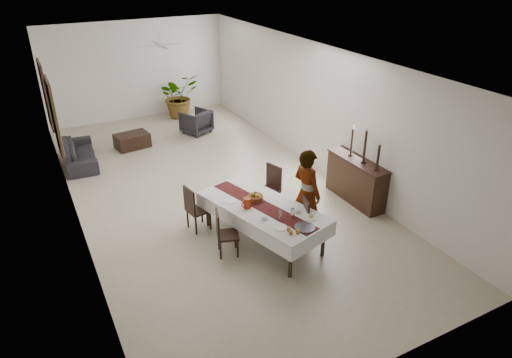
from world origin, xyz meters
The scene contains 87 objects.
floor centered at (0.00, 0.00, 0.00)m, with size 6.00×12.00×0.00m, color #B8AC92.
ceiling centered at (0.00, 0.00, 3.20)m, with size 6.00×12.00×0.02m, color white.
wall_back centered at (0.00, 6.00, 1.60)m, with size 6.00×0.02×3.20m, color white.
wall_front centered at (0.00, -6.00, 1.60)m, with size 6.00×0.02×3.20m, color white.
wall_left centered at (-3.00, 0.00, 1.60)m, with size 0.02×12.00×3.20m, color white.
wall_right centered at (3.00, 0.00, 1.60)m, with size 0.02×12.00×3.20m, color white.
dining_table_top centered at (0.13, -2.52, 0.74)m, with size 1.02×2.45×0.05m, color black.
table_leg_fl centered at (0.01, -3.76, 0.36)m, with size 0.07×0.07×0.72m, color black.
table_leg_fr centered at (0.88, -3.52, 0.36)m, with size 0.07×0.07×0.72m, color black.
table_leg_bl centered at (-0.62, -1.52, 0.36)m, with size 0.07×0.07×0.72m, color black.
table_leg_br centered at (0.24, -1.28, 0.36)m, with size 0.07×0.07×0.72m, color black.
tablecloth_top centered at (0.13, -2.52, 0.77)m, with size 1.21×2.64×0.01m, color silver.
tablecloth_drape_left centered at (-0.45, -2.68, 0.62)m, with size 0.01×2.64×0.31m, color white.
tablecloth_drape_right centered at (0.70, -2.36, 0.62)m, with size 0.01×2.64×0.31m, color silver.
tablecloth_drape_near centered at (0.49, -3.78, 0.62)m, with size 1.21×0.01×0.31m, color silver.
tablecloth_drape_far centered at (-0.23, -1.26, 0.62)m, with size 1.21×0.01×0.31m, color white.
table_runner centered at (0.13, -2.52, 0.78)m, with size 0.36×2.56×0.00m, color #56181A.
red_pitcher centered at (-0.16, -2.44, 0.88)m, with size 0.15×0.15×0.20m, color #98260B.
pitcher_handle centered at (-0.24, -2.47, 0.88)m, with size 0.12×0.12×0.02m, color maroon.
wine_glass_near centered at (0.43, -3.13, 0.86)m, with size 0.07×0.07×0.17m, color silver.
wine_glass_mid centered at (0.18, -3.09, 0.86)m, with size 0.07×0.07×0.17m, color white.
teacup_right centered at (0.59, -3.03, 0.81)m, with size 0.09×0.09×0.06m, color white.
saucer_right centered at (0.59, -3.03, 0.78)m, with size 0.15×0.15×0.01m, color silver.
teacup_left centered at (-0.07, -2.95, 0.81)m, with size 0.09×0.09×0.06m, color silver.
saucer_left centered at (-0.07, -2.95, 0.78)m, with size 0.15×0.15×0.01m, color silver.
plate_near_right centered at (0.70, -3.31, 0.79)m, with size 0.25×0.25×0.02m, color silver.
bread_near_right centered at (0.70, -3.31, 0.81)m, with size 0.09×0.09×0.09m, color tan.
plate_near_left centered at (0.04, -3.34, 0.79)m, with size 0.25×0.25×0.02m, color white.
plate_far_left centered at (-0.34, -2.07, 0.79)m, with size 0.25×0.25×0.02m, color white.
serving_tray centered at (0.42, -3.55, 0.79)m, with size 0.37×0.37×0.02m, color #38393D.
jam_jar_a centered at (0.21, -3.64, 0.82)m, with size 0.07×0.07×0.08m, color #9C5616.
jam_jar_b centered at (0.10, -3.61, 0.82)m, with size 0.07×0.07×0.08m, color #964E15.
jam_jar_c centered at (0.12, -3.50, 0.82)m, with size 0.07×0.07×0.08m, color #946115.
fruit_basket centered at (0.11, -2.26, 0.83)m, with size 0.31×0.31×0.10m, color brown.
fruit_red centered at (0.13, -2.23, 0.91)m, with size 0.09×0.09×0.09m, color #982C0F.
fruit_green centered at (0.06, -2.24, 0.91)m, with size 0.08×0.08×0.08m, color olive.
fruit_yellow centered at (0.12, -2.31, 0.91)m, with size 0.09×0.09×0.09m, color gold.
chair_right_near_seat centered at (0.64, -2.92, 0.43)m, with size 0.42×0.42×0.05m, color black.
chair_right_near_leg_fl centered at (0.74, -3.14, 0.21)m, with size 0.04×0.04×0.41m, color black.
chair_right_near_leg_fr centered at (0.85, -2.82, 0.21)m, with size 0.04×0.04×0.41m, color black.
chair_right_near_leg_bl centered at (0.42, -3.03, 0.21)m, with size 0.04×0.04×0.41m, color black.
chair_right_near_leg_br centered at (0.53, -2.71, 0.21)m, with size 0.04×0.04×0.41m, color black.
chair_right_near_back centered at (0.82, -2.98, 0.72)m, with size 0.42×0.04×0.53m, color black.
chair_right_far_seat centered at (0.79, -1.53, 0.45)m, with size 0.43×0.43×0.05m, color black.
chair_right_far_leg_fl centered at (1.02, -1.64, 0.21)m, with size 0.04×0.04×0.43m, color black.
chair_right_far_leg_fr centered at (0.91, -1.31, 0.21)m, with size 0.04×0.04×0.43m, color black.
chair_right_far_leg_bl centered at (0.68, -1.75, 0.21)m, with size 0.04×0.04×0.43m, color black.
chair_right_far_leg_br centered at (0.57, -1.41, 0.21)m, with size 0.04×0.04×0.43m, color black.
chair_right_far_back centered at (0.98, -1.47, 0.74)m, with size 0.43×0.04×0.55m, color black.
chair_left_near_seat centered at (-0.66, -2.62, 0.41)m, with size 0.39×0.39×0.04m, color black.
chair_left_near_leg_fl centered at (-0.77, -2.42, 0.19)m, with size 0.04×0.04×0.39m, color black.
chair_left_near_leg_fr centered at (-0.86, -2.72, 0.19)m, with size 0.04×0.04×0.39m, color black.
chair_left_near_leg_bl centered at (-0.46, -2.51, 0.19)m, with size 0.04×0.04×0.39m, color black.
chair_left_near_leg_br centered at (-0.56, -2.82, 0.19)m, with size 0.04×0.04×0.39m, color black.
chair_left_near_back centered at (-0.83, -2.56, 0.68)m, with size 0.39×0.04×0.50m, color black.
chair_left_far_seat centered at (-0.83, -1.54, 0.44)m, with size 0.42×0.42×0.05m, color black.
chair_left_far_leg_fl centered at (-1.02, -1.40, 0.21)m, with size 0.04×0.04×0.41m, color black.
chair_left_far_leg_fr centered at (-0.97, -1.74, 0.21)m, with size 0.04×0.04×0.41m, color black.
chair_left_far_leg_bl centered at (-0.69, -1.35, 0.21)m, with size 0.04×0.04×0.41m, color black.
chair_left_far_leg_br centered at (-0.63, -1.69, 0.21)m, with size 0.04×0.04×0.41m, color black.
chair_left_far_back centered at (-1.02, -1.57, 0.72)m, with size 0.42×0.04×0.53m, color black.
woman centered at (1.01, -2.70, 0.92)m, with size 0.67×0.44×1.84m, color gray.
sideboard_body centered at (2.78, -2.08, 0.49)m, with size 0.44×1.64×0.98m, color black.
sideboard_top centered at (2.78, -2.08, 1.00)m, with size 0.48×1.70×0.03m, color black.
candlestick_near_base centered at (2.78, -2.68, 1.03)m, with size 0.11×0.11×0.03m, color black.
candlestick_near_shaft centered at (2.78, -2.68, 1.32)m, with size 0.05×0.05×0.55m, color black.
candlestick_near_candle centered at (2.78, -2.68, 1.64)m, with size 0.04×0.04×0.09m, color beige.
candlestick_mid_base centered at (2.78, -2.25, 1.03)m, with size 0.11×0.11×0.03m, color black.
candlestick_mid_shaft centered at (2.78, -2.25, 1.40)m, with size 0.05×0.05×0.71m, color black.
candlestick_mid_candle centered at (2.78, -2.25, 1.80)m, with size 0.04×0.04×0.09m, color white.
candlestick_far_base centered at (2.78, -1.81, 1.03)m, with size 0.11×0.11×0.03m, color black.
candlestick_far_shaft centered at (2.78, -1.81, 1.35)m, with size 0.05×0.05×0.60m, color black.
candlestick_far_candle centered at (2.78, -1.81, 1.69)m, with size 0.04×0.04×0.09m, color white.
sofa centered at (-2.49, 2.96, 0.29)m, with size 1.97×0.77×0.57m, color #262428.
armchair centered at (1.11, 3.65, 0.37)m, with size 0.78×0.80×0.73m, color #28252A.
coffee_table centered at (-0.97, 3.41, 0.21)m, with size 0.93×0.62×0.41m, color black.
potted_plant centered at (1.18, 5.39, 0.73)m, with size 1.32×1.15×1.47m, color #295321.
mirror_frame_near centered at (-2.96, 2.20, 1.60)m, with size 0.06×1.05×1.85m, color black.
mirror_glass_near centered at (-2.92, 2.20, 1.60)m, with size 0.01×0.90×1.70m, color white.
mirror_frame_far centered at (-2.96, 4.30, 1.60)m, with size 0.06×1.05×1.85m, color black.
mirror_glass_far centered at (-2.92, 4.30, 1.60)m, with size 0.01×0.90×1.70m, color silver.
fan_rod centered at (0.00, 3.00, 3.10)m, with size 0.04×0.04×0.20m, color silver.
fan_hub centered at (0.00, 3.00, 2.90)m, with size 0.16×0.16×0.08m, color white.
fan_blade_n centered at (0.00, 3.35, 2.90)m, with size 0.10×0.55×0.01m, color silver.
fan_blade_s centered at (0.00, 2.65, 2.90)m, with size 0.10×0.55×0.01m, color silver.
fan_blade_e centered at (0.35, 3.00, 2.90)m, with size 0.55×0.10×0.01m, color silver.
fan_blade_w centered at (-0.35, 3.00, 2.90)m, with size 0.55×0.10×0.01m, color white.
Camera 1 is at (-3.51, -9.18, 5.20)m, focal length 32.00 mm.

